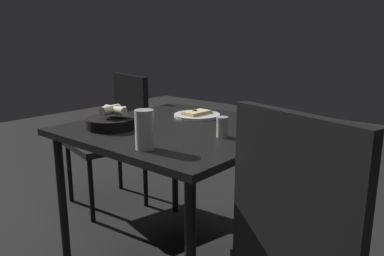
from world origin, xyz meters
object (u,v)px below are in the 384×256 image
object	(u,v)px
bread_basket	(112,121)
pepper_shaker	(222,128)
pizza_plate	(197,115)
chair_near	(116,131)
beer_glass	(145,131)
chair_far	(316,248)
dining_table	(180,140)

from	to	relation	value
bread_basket	pepper_shaker	xyz separation A→B (m)	(0.48, 0.20, 0.00)
pizza_plate	chair_near	distance (m)	0.78
beer_glass	bread_basket	bearing A→B (deg)	160.05
pizza_plate	pepper_shaker	size ratio (longest dim) A/B	2.82
bread_basket	chair_far	xyz separation A→B (m)	(1.03, -0.09, -0.21)
dining_table	pepper_shaker	distance (m)	0.29
pepper_shaker	bread_basket	bearing A→B (deg)	-157.54
dining_table	pizza_plate	distance (m)	0.25
dining_table	chair_far	distance (m)	0.88
pizza_plate	chair_near	xyz separation A→B (m)	(-0.75, 0.04, -0.22)
pizza_plate	chair_far	xyz separation A→B (m)	(0.90, -0.55, -0.18)
pepper_shaker	chair_far	distance (m)	0.66
dining_table	chair_far	bearing A→B (deg)	-21.53
pizza_plate	beer_glass	distance (m)	0.63
beer_glass	chair_near	size ratio (longest dim) A/B	0.17
bread_basket	pepper_shaker	world-z (taller)	bread_basket
beer_glass	chair_far	bearing A→B (deg)	3.18
beer_glass	chair_near	world-z (taller)	chair_near
bread_basket	chair_far	distance (m)	1.05
chair_near	chair_far	xyz separation A→B (m)	(1.64, -0.59, 0.03)
dining_table	chair_near	size ratio (longest dim) A/B	1.07
dining_table	chair_far	size ratio (longest dim) A/B	0.99
bread_basket	chair_near	world-z (taller)	chair_near
bread_basket	beer_glass	world-z (taller)	beer_glass
beer_glass	pepper_shaker	distance (m)	0.35
bread_basket	chair_near	bearing A→B (deg)	140.97
pizza_plate	pepper_shaker	world-z (taller)	pepper_shaker
pepper_shaker	chair_near	bearing A→B (deg)	164.70
beer_glass	pepper_shaker	xyz separation A→B (m)	(0.12, 0.33, -0.03)
pizza_plate	chair_far	world-z (taller)	chair_far
dining_table	bread_basket	distance (m)	0.33
bread_basket	pepper_shaker	distance (m)	0.52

